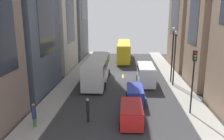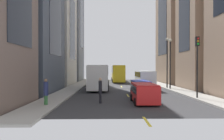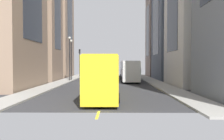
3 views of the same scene
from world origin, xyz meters
TOP-DOWN VIEW (x-y plane):
  - ground_plane at (0.00, 0.00)m, footprint 40.86×40.86m
  - sidewalk_west at (-7.21, 0.00)m, footprint 2.45×44.00m
  - sidewalk_east at (7.21, 0.00)m, footprint 2.45×44.00m
  - lane_stripe_0 at (0.00, -21.00)m, footprint 0.16×2.00m
  - lane_stripe_1 at (0.00, -10.50)m, footprint 0.16×2.00m
  - lane_stripe_2 at (0.00, 0.00)m, footprint 0.16×2.00m
  - lane_stripe_3 at (0.00, 10.50)m, footprint 0.16×2.00m
  - lane_stripe_4 at (0.00, 21.00)m, footprint 0.16×2.00m
  - building_west_1 at (-13.11, -7.20)m, footprint 9.05×9.71m
  - building_west_2 at (-12.74, 4.22)m, footprint 8.30×9.56m
  - building_west_3 at (-13.45, 16.43)m, footprint 9.73×9.85m
  - building_east_1 at (11.68, -3.92)m, footprint 6.17×7.23m
  - building_east_2 at (12.90, 7.42)m, footprint 8.63×10.99m
  - city_bus_white at (-3.45, -3.13)m, footprint 2.81×11.19m
  - streetcar_yellow at (-0.00, 13.14)m, footprint 2.70×13.17m
  - delivery_van_white at (3.07, -3.72)m, footprint 2.25×5.74m
  - car_red_0 at (0.91, -15.16)m, footprint 2.02×4.04m
  - car_blue_1 at (1.39, -10.25)m, footprint 1.87×4.07m
  - pedestrian_walking_far at (-6.93, -16.57)m, footprint 0.37×0.37m
  - pedestrian_crossing_near at (-2.81, -15.18)m, footprint 0.29×0.29m
  - traffic_light_near_corner at (6.38, -13.14)m, footprint 0.32×0.44m
  - streetlamp_near at (6.48, -4.54)m, footprint 0.44×0.44m
  - streetlamp_far at (6.48, -3.12)m, footprint 0.44×0.44m

SIDE VIEW (x-z plane):
  - ground_plane at x=0.00m, z-range 0.00..0.00m
  - lane_stripe_0 at x=0.00m, z-range 0.00..0.01m
  - lane_stripe_1 at x=0.00m, z-range 0.00..0.01m
  - lane_stripe_2 at x=0.00m, z-range 0.00..0.01m
  - lane_stripe_3 at x=0.00m, z-range 0.00..0.01m
  - lane_stripe_4 at x=0.00m, z-range 0.00..0.01m
  - sidewalk_west at x=-7.21m, z-range 0.00..0.15m
  - sidewalk_east at x=7.21m, z-range 0.00..0.15m
  - car_blue_1 at x=1.39m, z-range 0.14..1.74m
  - car_red_0 at x=0.91m, z-range 0.15..1.79m
  - pedestrian_crossing_near at x=-2.81m, z-range 0.10..2.24m
  - pedestrian_walking_far at x=-6.93m, z-range 0.20..2.20m
  - delivery_van_white at x=3.07m, z-range 0.23..2.80m
  - city_bus_white at x=-3.45m, z-range 0.33..3.68m
  - streetcar_yellow at x=0.00m, z-range 0.33..3.92m
  - traffic_light_near_corner at x=6.38m, z-range 1.29..7.11m
  - streetlamp_near at x=6.48m, z-range 0.94..7.87m
  - streetlamp_far at x=6.48m, z-range 0.95..8.22m
  - building_west_1 at x=-13.11m, z-range 0.00..20.26m
  - building_west_2 at x=-12.74m, z-range 0.00..20.30m
  - building_east_1 at x=11.68m, z-range 0.00..23.77m
  - building_east_2 at x=12.90m, z-range 0.00..25.04m
  - building_west_3 at x=-13.45m, z-range 0.00..35.33m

